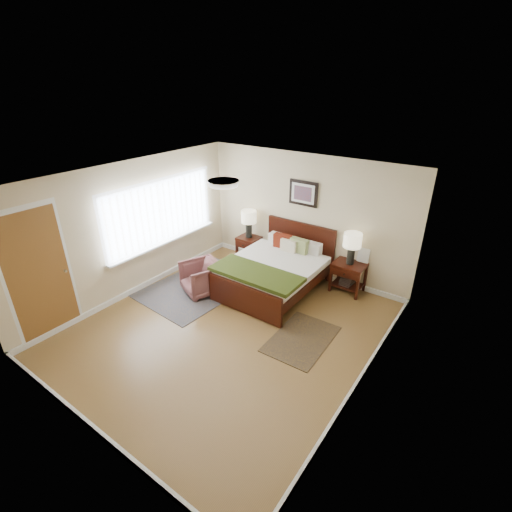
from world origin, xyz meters
name	(u,v)px	position (x,y,z in m)	size (l,w,h in m)	color
floor	(229,328)	(0.00, 0.00, 0.00)	(5.00, 5.00, 0.00)	brown
back_wall	(305,216)	(0.00, 2.50, 1.25)	(4.50, 0.04, 2.50)	beige
front_wall	(72,350)	(0.00, -2.50, 1.25)	(4.50, 0.04, 2.50)	beige
left_wall	(132,230)	(-2.25, 0.00, 1.25)	(0.04, 5.00, 2.50)	beige
right_wall	(370,310)	(2.25, 0.00, 1.25)	(0.04, 5.00, 2.50)	beige
ceiling	(223,180)	(0.00, 0.00, 2.50)	(4.50, 5.00, 0.02)	white
window	(162,213)	(-2.20, 0.70, 1.38)	(0.11, 2.72, 1.32)	silver
door	(39,276)	(-2.23, -1.75, 1.07)	(0.06, 1.00, 2.18)	silver
ceil_fixture	(223,183)	(0.00, 0.00, 2.47)	(0.44, 0.44, 0.08)	white
bed	(275,267)	(-0.06, 1.50, 0.50)	(1.68, 2.02, 1.09)	#381008
wall_art	(303,193)	(-0.06, 2.47, 1.72)	(0.62, 0.05, 0.50)	black
nightstand_left	(248,242)	(-1.25, 2.25, 0.44)	(0.47, 0.42, 0.56)	#381008
nightstand_right	(348,275)	(1.12, 2.26, 0.36)	(0.60, 0.45, 0.60)	#381008
lamp_left	(249,219)	(-1.25, 2.27, 0.99)	(0.33, 0.33, 0.61)	black
lamp_right	(352,243)	(1.12, 2.27, 1.03)	(0.33, 0.33, 0.61)	black
armchair	(202,278)	(-1.15, 0.60, 0.31)	(0.67, 0.69, 0.63)	brown
rug_persian	(199,286)	(-1.35, 0.72, 0.01)	(1.58, 2.23, 0.01)	#0D2244
rug_navy	(302,339)	(1.13, 0.45, 0.01)	(0.85, 1.27, 0.01)	black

